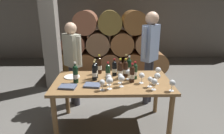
{
  "coord_description": "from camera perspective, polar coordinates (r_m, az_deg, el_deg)",
  "views": [
    {
      "loc": [
        -0.07,
        -2.58,
        1.82
      ],
      "look_at": [
        0.0,
        0.2,
        0.91
      ],
      "focal_mm": 30.49,
      "sensor_mm": 36.0,
      "label": 1
    }
  ],
  "objects": [
    {
      "name": "wine_bottle_1",
      "position": [
        2.82,
        2.48,
        -0.98
      ],
      "size": [
        0.07,
        0.07,
        0.32
      ],
      "color": "black",
      "rests_on": "dining_table"
    },
    {
      "name": "wine_glass_11",
      "position": [
        2.82,
        4.93,
        -1.64
      ],
      "size": [
        0.08,
        0.08,
        0.15
      ],
      "color": "white",
      "rests_on": "dining_table"
    },
    {
      "name": "wine_bottle_8",
      "position": [
        2.72,
        6.03,
        -2.09
      ],
      "size": [
        0.07,
        0.07,
        0.29
      ],
      "color": "black",
      "rests_on": "dining_table"
    },
    {
      "name": "wine_glass_4",
      "position": [
        2.53,
        12.57,
        -4.37
      ],
      "size": [
        0.08,
        0.08,
        0.16
      ],
      "color": "white",
      "rests_on": "dining_table"
    },
    {
      "name": "wine_glass_2",
      "position": [
        2.97,
        13.66,
        -0.94
      ],
      "size": [
        0.09,
        0.09,
        0.16
      ],
      "color": "white",
      "rests_on": "dining_table"
    },
    {
      "name": "barrel_stack",
      "position": [
        5.28,
        -0.63,
        6.49
      ],
      "size": [
        3.12,
        0.9,
        1.69
      ],
      "color": "brown",
      "rests_on": "ground_plane"
    },
    {
      "name": "wine_glass_8",
      "position": [
        2.56,
        2.83,
        -3.54
      ],
      "size": [
        0.09,
        0.09,
        0.16
      ],
      "color": "white",
      "rests_on": "dining_table"
    },
    {
      "name": "wine_bottle_11",
      "position": [
        2.87,
        -5.0,
        -0.86
      ],
      "size": [
        0.07,
        0.07,
        0.3
      ],
      "color": "black",
      "rests_on": "dining_table"
    },
    {
      "name": "taster_seated_left",
      "position": [
        3.47,
        -11.75,
        2.77
      ],
      "size": [
        0.37,
        0.38,
        1.54
      ],
      "color": "#383842",
      "rests_on": "ground_plane"
    },
    {
      "name": "wine_glass_3",
      "position": [
        2.61,
        11.36,
        -3.76
      ],
      "size": [
        0.07,
        0.07,
        0.14
      ],
      "color": "white",
      "rests_on": "dining_table"
    },
    {
      "name": "dining_table",
      "position": [
        2.82,
        0.1,
        -5.93
      ],
      "size": [
        1.7,
        0.9,
        0.76
      ],
      "color": "olive",
      "rests_on": "ground_plane"
    },
    {
      "name": "wine_bottle_3",
      "position": [
        2.96,
        0.73,
        -0.38
      ],
      "size": [
        0.07,
        0.07,
        0.27
      ],
      "color": "black",
      "rests_on": "dining_table"
    },
    {
      "name": "tasting_notebook",
      "position": [
        2.62,
        -5.91,
        -5.46
      ],
      "size": [
        0.24,
        0.19,
        0.03
      ],
      "primitive_type": "cube",
      "rotation": [
        0.0,
        0.0,
        -0.15
      ],
      "color": "#4C5670",
      "rests_on": "dining_table"
    },
    {
      "name": "wine_bottle_9",
      "position": [
        2.79,
        -1.23,
        -1.53
      ],
      "size": [
        0.07,
        0.07,
        0.27
      ],
      "color": "#19381E",
      "rests_on": "dining_table"
    },
    {
      "name": "leather_ledger",
      "position": [
        2.63,
        -13.13,
        -5.77
      ],
      "size": [
        0.24,
        0.19,
        0.03
      ],
      "primitive_type": "cube",
      "rotation": [
        0.0,
        0.0,
        -0.14
      ],
      "color": "#4C5670",
      "rests_on": "dining_table"
    },
    {
      "name": "serving_plate",
      "position": [
        2.99,
        -11.9,
        -2.88
      ],
      "size": [
        0.24,
        0.24,
        0.01
      ],
      "primitive_type": "cylinder",
      "color": "white",
      "rests_on": "dining_table"
    },
    {
      "name": "ground_plane",
      "position": [
        3.15,
        0.09,
        -17.1
      ],
      "size": [
        14.0,
        14.0,
        0.0
      ],
      "primitive_type": "plane",
      "color": "#66635E"
    },
    {
      "name": "wine_glass_10",
      "position": [
        2.55,
        17.63,
        -4.64
      ],
      "size": [
        0.08,
        0.08,
        0.15
      ],
      "color": "white",
      "rests_on": "dining_table"
    },
    {
      "name": "wine_glass_5",
      "position": [
        2.68,
        2.48,
        -2.82
      ],
      "size": [
        0.07,
        0.07,
        0.14
      ],
      "color": "white",
      "rests_on": "dining_table"
    },
    {
      "name": "sommelier_presenting",
      "position": [
        3.5,
        11.35,
        4.97
      ],
      "size": [
        0.36,
        0.38,
        1.72
      ],
      "color": "#383842",
      "rests_on": "ground_plane"
    },
    {
      "name": "stone_pillar",
      "position": [
        4.39,
        -18.01,
        10.45
      ],
      "size": [
        0.32,
        0.32,
        2.6
      ],
      "primitive_type": "cube",
      "color": "gray",
      "rests_on": "ground_plane"
    },
    {
      "name": "wine_bottle_6",
      "position": [
        3.06,
        -3.8,
        0.48
      ],
      "size": [
        0.07,
        0.07,
        0.31
      ],
      "color": "black",
      "rests_on": "dining_table"
    },
    {
      "name": "wine_glass_9",
      "position": [
        2.71,
        8.92,
        -2.63
      ],
      "size": [
        0.08,
        0.08,
        0.16
      ],
      "color": "white",
      "rests_on": "dining_table"
    },
    {
      "name": "wine_glass_1",
      "position": [
        2.72,
        13.46,
        -2.71
      ],
      "size": [
        0.09,
        0.09,
        0.16
      ],
      "color": "white",
      "rests_on": "dining_table"
    },
    {
      "name": "wine_glass_0",
      "position": [
        2.61,
        -0.94,
        -3.23
      ],
      "size": [
        0.08,
        0.08,
        0.15
      ],
      "color": "white",
      "rests_on": "dining_table"
    },
    {
      "name": "wine_bottle_7",
      "position": [
        2.73,
        -10.9,
        -2.06
      ],
      "size": [
        0.07,
        0.07,
        0.31
      ],
      "color": "black",
      "rests_on": "dining_table"
    },
    {
      "name": "wine_glass_6",
      "position": [
        2.46,
        -2.97,
        -4.72
      ],
      "size": [
        0.07,
        0.07,
        0.15
      ],
      "color": "white",
      "rests_on": "dining_table"
    },
    {
      "name": "wine_bottle_2",
      "position": [
        2.9,
        4.11,
        -0.63
      ],
      "size": [
        0.07,
        0.07,
        0.3
      ],
      "color": "black",
      "rests_on": "dining_table"
    },
    {
      "name": "wine_bottle_4",
      "position": [
        2.78,
        -5.3,
        -1.52
      ],
      "size": [
        0.07,
        0.07,
        0.29
      ],
      "color": "black",
      "rests_on": "dining_table"
    },
    {
      "name": "wine_bottle_10",
      "position": [
        2.85,
        6.91,
        -1.28
      ],
      "size": [
        0.07,
        0.07,
        0.27
      ],
      "color": "#19381E",
      "rests_on": "dining_table"
    },
    {
      "name": "wine_bottle_5",
      "position": [
        3.07,
        4.22,
        0.57
      ],
      "size": [
        0.07,
        0.07,
        0.31
      ],
      "color": "black",
      "rests_on": "dining_table"
    },
    {
      "name": "wine_bottle_0",
      "position": [
        2.99,
        5.15,
        0.04
      ],
      "size": [
        0.07,
        0.07,
        0.31
      ],
      "color": "black",
      "rests_on": "dining_table"
    },
    {
      "name": "cellar_back_wall",
      "position": [
        6.79,
        -0.84,
        14.56
      ],
      "size": [
        10.0,
        0.24,
        2.8
      ],
      "primitive_type": "cube",
      "color": "gray",
      "rests_on": "ground_plane"
    },
    {
      "name": "wine_glass_7",
      "position": [
        2.48,
        -0.74,
        -4.2
      ],
      "size": [
        0.09,
        0.09,
        0.16
      ],
      "color": "white",
      "rests_on": "dining_table"
    }
  ]
}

